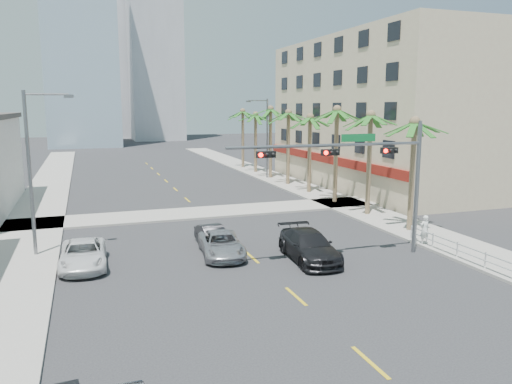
% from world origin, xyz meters
% --- Properties ---
extents(ground, '(260.00, 260.00, 0.00)m').
position_xyz_m(ground, '(0.00, 0.00, 0.00)').
color(ground, '#262628').
rests_on(ground, ground).
extents(sidewalk_right, '(4.00, 120.00, 0.15)m').
position_xyz_m(sidewalk_right, '(12.00, 20.00, 0.07)').
color(sidewalk_right, gray).
rests_on(sidewalk_right, ground).
extents(sidewalk_left, '(4.00, 120.00, 0.15)m').
position_xyz_m(sidewalk_left, '(-12.00, 20.00, 0.07)').
color(sidewalk_left, gray).
rests_on(sidewalk_left, ground).
extents(sidewalk_cross, '(80.00, 4.00, 0.15)m').
position_xyz_m(sidewalk_cross, '(0.00, 22.00, 0.07)').
color(sidewalk_cross, gray).
rests_on(sidewalk_cross, ground).
extents(building_right, '(15.25, 28.00, 15.00)m').
position_xyz_m(building_right, '(21.99, 30.00, 7.50)').
color(building_right, '#CAB18E').
rests_on(building_right, ground).
extents(tower_far_left, '(14.00, 14.00, 48.00)m').
position_xyz_m(tower_far_left, '(-8.00, 95.00, 24.00)').
color(tower_far_left, '#99B2C6').
rests_on(tower_far_left, ground).
extents(tower_far_right, '(12.00, 12.00, 60.00)m').
position_xyz_m(tower_far_right, '(9.00, 110.00, 30.00)').
color(tower_far_right, '#ADADB2').
rests_on(tower_far_right, ground).
extents(tower_far_center, '(16.00, 16.00, 42.00)m').
position_xyz_m(tower_far_center, '(-3.00, 125.00, 21.00)').
color(tower_far_center, '#ADADB2').
rests_on(tower_far_center, ground).
extents(traffic_signal_mast, '(11.12, 0.54, 7.20)m').
position_xyz_m(traffic_signal_mast, '(5.78, 7.95, 5.06)').
color(traffic_signal_mast, slate).
rests_on(traffic_signal_mast, ground).
extents(palm_tree_0, '(4.80, 4.80, 7.80)m').
position_xyz_m(palm_tree_0, '(11.60, 12.00, 7.08)').
color(palm_tree_0, brown).
rests_on(palm_tree_0, ground).
extents(palm_tree_1, '(4.80, 4.80, 8.16)m').
position_xyz_m(palm_tree_1, '(11.60, 17.20, 7.43)').
color(palm_tree_1, brown).
rests_on(palm_tree_1, ground).
extents(palm_tree_2, '(4.80, 4.80, 8.52)m').
position_xyz_m(palm_tree_2, '(11.60, 22.40, 7.78)').
color(palm_tree_2, brown).
rests_on(palm_tree_2, ground).
extents(palm_tree_3, '(4.80, 4.80, 7.80)m').
position_xyz_m(palm_tree_3, '(11.60, 27.60, 7.08)').
color(palm_tree_3, brown).
rests_on(palm_tree_3, ground).
extents(palm_tree_4, '(4.80, 4.80, 8.16)m').
position_xyz_m(palm_tree_4, '(11.60, 32.80, 7.43)').
color(palm_tree_4, brown).
rests_on(palm_tree_4, ground).
extents(palm_tree_5, '(4.80, 4.80, 8.52)m').
position_xyz_m(palm_tree_5, '(11.60, 38.00, 7.78)').
color(palm_tree_5, brown).
rests_on(palm_tree_5, ground).
extents(palm_tree_6, '(4.80, 4.80, 7.80)m').
position_xyz_m(palm_tree_6, '(11.60, 43.20, 7.08)').
color(palm_tree_6, brown).
rests_on(palm_tree_6, ground).
extents(palm_tree_7, '(4.80, 4.80, 8.16)m').
position_xyz_m(palm_tree_7, '(11.60, 48.40, 7.43)').
color(palm_tree_7, brown).
rests_on(palm_tree_7, ground).
extents(streetlight_left, '(2.55, 0.25, 9.00)m').
position_xyz_m(streetlight_left, '(-11.00, 14.00, 5.06)').
color(streetlight_left, slate).
rests_on(streetlight_left, ground).
extents(streetlight_right, '(2.55, 0.25, 9.00)m').
position_xyz_m(streetlight_right, '(11.00, 38.00, 5.06)').
color(streetlight_right, slate).
rests_on(streetlight_right, ground).
extents(guardrail, '(0.08, 8.08, 1.00)m').
position_xyz_m(guardrail, '(10.30, 6.00, 0.67)').
color(guardrail, silver).
rests_on(guardrail, ground).
extents(car_parked_far, '(2.42, 4.96, 1.36)m').
position_xyz_m(car_parked_far, '(-8.72, 11.23, 0.68)').
color(car_parked_far, white).
rests_on(car_parked_far, ground).
extents(car_lane_left, '(1.51, 3.81, 1.23)m').
position_xyz_m(car_lane_left, '(-1.50, 12.77, 0.62)').
color(car_lane_left, black).
rests_on(car_lane_left, ground).
extents(car_lane_center, '(2.70, 4.96, 1.32)m').
position_xyz_m(car_lane_center, '(-1.50, 10.83, 0.66)').
color(car_lane_center, '#B1B1B6').
rests_on(car_lane_center, ground).
extents(car_lane_right, '(2.54, 5.52, 1.56)m').
position_xyz_m(car_lane_right, '(2.75, 8.60, 0.78)').
color(car_lane_right, black).
rests_on(car_lane_right, ground).
extents(pedestrian, '(0.65, 0.45, 1.72)m').
position_xyz_m(pedestrian, '(10.30, 8.79, 1.01)').
color(pedestrian, white).
rests_on(pedestrian, sidewalk_right).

